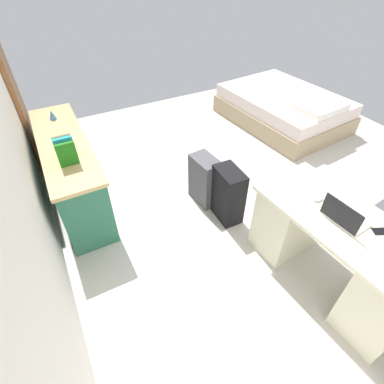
% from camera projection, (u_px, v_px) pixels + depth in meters
% --- Properties ---
extents(ground_plane, '(5.68, 5.68, 0.00)m').
position_uv_depth(ground_plane, '(251.00, 185.00, 3.75)').
color(ground_plane, beige).
extents(wall_back, '(4.68, 0.10, 2.51)m').
position_uv_depth(wall_back, '(6.00, 149.00, 2.10)').
color(wall_back, silver).
rests_on(wall_back, ground_plane).
extents(door_wooden, '(0.88, 0.05, 2.04)m').
position_uv_depth(door_wooden, '(14.00, 90.00, 3.48)').
color(door_wooden, brown).
rests_on(door_wooden, ground_plane).
extents(desk, '(1.49, 0.77, 0.75)m').
position_uv_depth(desk, '(334.00, 251.00, 2.49)').
color(desk, beige).
rests_on(desk, ground_plane).
extents(credenza, '(1.80, 0.48, 0.78)m').
position_uv_depth(credenza, '(72.00, 171.00, 3.33)').
color(credenza, '#28664C').
rests_on(credenza, ground_plane).
extents(bed, '(2.01, 1.56, 0.58)m').
position_uv_depth(bed, '(283.00, 108.00, 4.85)').
color(bed, tan).
rests_on(bed, ground_plane).
extents(suitcase_black, '(0.37, 0.23, 0.62)m').
position_uv_depth(suitcase_black, '(228.00, 195.00, 3.15)').
color(suitcase_black, black).
rests_on(suitcase_black, ground_plane).
extents(suitcase_spare_grey, '(0.38, 0.26, 0.58)m').
position_uv_depth(suitcase_spare_grey, '(205.00, 180.00, 3.37)').
color(suitcase_spare_grey, '#4C4C51').
rests_on(suitcase_spare_grey, ground_plane).
extents(laptop, '(0.33, 0.24, 0.21)m').
position_uv_depth(laptop, '(344.00, 217.00, 2.23)').
color(laptop, silver).
rests_on(laptop, desk).
extents(computer_mouse, '(0.07, 0.10, 0.03)m').
position_uv_depth(computer_mouse, '(318.00, 198.00, 2.44)').
color(computer_mouse, white).
rests_on(computer_mouse, desk).
extents(cell_phone_near_laptop, '(0.12, 0.15, 0.01)m').
position_uv_depth(cell_phone_near_laptop, '(382.00, 231.00, 2.18)').
color(cell_phone_near_laptop, black).
rests_on(cell_phone_near_laptop, desk).
extents(book_row, '(0.19, 0.17, 0.24)m').
position_uv_depth(book_row, '(66.00, 151.00, 2.74)').
color(book_row, '#1B6B16').
rests_on(book_row, credenza).
extents(figurine_small, '(0.08, 0.08, 0.11)m').
position_uv_depth(figurine_small, '(52.00, 115.00, 3.39)').
color(figurine_small, '#4C7FBF').
rests_on(figurine_small, credenza).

